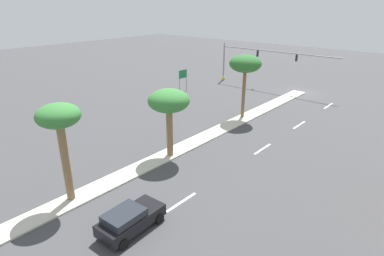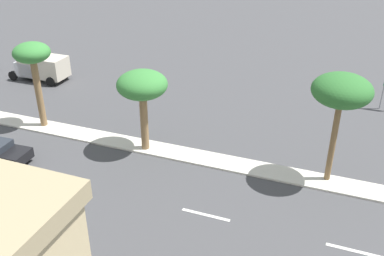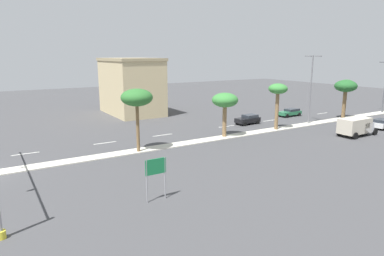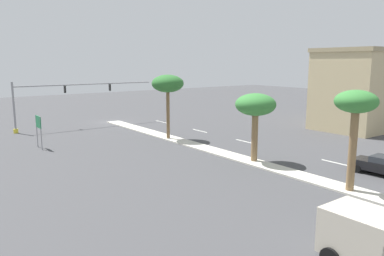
{
  "view_description": "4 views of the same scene",
  "coord_description": "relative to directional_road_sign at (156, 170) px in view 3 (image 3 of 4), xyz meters",
  "views": [
    {
      "loc": [
        -17.64,
        44.52,
        12.25
      ],
      "look_at": [
        -0.0,
        23.94,
        1.56
      ],
      "focal_mm": 30.11,
      "sensor_mm": 36.0,
      "label": 1
    },
    {
      "loc": [
        -23.67,
        14.63,
        15.51
      ],
      "look_at": [
        -1.04,
        23.25,
        2.8
      ],
      "focal_mm": 40.55,
      "sensor_mm": 36.0,
      "label": 2
    },
    {
      "loc": [
        34.1,
        0.91,
        10.55
      ],
      "look_at": [
        2.19,
        20.59,
        2.41
      ],
      "focal_mm": 31.61,
      "sensor_mm": 36.0,
      "label": 3
    },
    {
      "loc": [
        22.45,
        48.52,
        8.35
      ],
      "look_at": [
        1.21,
        20.22,
        2.11
      ],
      "focal_mm": 35.08,
      "sensor_mm": 36.0,
      "label": 4
    }
  ],
  "objects": [
    {
      "name": "palm_tree_inboard",
      "position": [
        -13.1,
        16.14,
        2.42
      ],
      "size": [
        3.37,
        3.37,
        5.7
      ],
      "color": "olive",
      "rests_on": "median_curb"
    },
    {
      "name": "lane_stripe_mid",
      "position": [
        -18.4,
        29.45,
        -2.33
      ],
      "size": [
        0.2,
        2.8,
        0.01
      ],
      "primitive_type": "cube",
      "color": "silver",
      "rests_on": "ground"
    },
    {
      "name": "lane_stripe_leading",
      "position": [
        -18.4,
        1.92,
        -2.33
      ],
      "size": [
        0.2,
        2.8,
        0.01
      ],
      "primitive_type": "cube",
      "color": "silver",
      "rests_on": "ground"
    },
    {
      "name": "palm_tree_right",
      "position": [
        -13.03,
        41.11,
        3.11
      ],
      "size": [
        2.53,
        2.53,
        6.45
      ],
      "color": "brown",
      "rests_on": "median_curb"
    },
    {
      "name": "sedan_green_trailing",
      "position": [
        -19.48,
        35.37,
        -1.62
      ],
      "size": [
        1.92,
        4.34,
        1.29
      ],
      "color": "#287047",
      "rests_on": "ground"
    },
    {
      "name": "palm_tree_trailing",
      "position": [
        -12.5,
        3.86,
        3.66
      ],
      "size": [
        3.43,
        3.43,
        6.91
      ],
      "color": "brown",
      "rests_on": "median_curb"
    },
    {
      "name": "ground_plane",
      "position": [
        -12.87,
        19.47,
        -2.33
      ],
      "size": [
        160.0,
        160.0,
        0.0
      ],
      "primitive_type": "plane",
      "color": "#424244"
    },
    {
      "name": "median_curb",
      "position": [
        -12.87,
        28.14,
        -2.27
      ],
      "size": [
        1.8,
        78.1,
        0.12
      ],
      "primitive_type": "cube",
      "color": "beige",
      "rests_on": "ground"
    },
    {
      "name": "lane_stripe_trailing",
      "position": [
        -18.4,
        9.81,
        -2.33
      ],
      "size": [
        0.2,
        2.8,
        0.01
      ],
      "primitive_type": "cube",
      "color": "silver",
      "rests_on": "ground"
    },
    {
      "name": "lane_stripe_left",
      "position": [
        -18.4,
        -6.91,
        -2.33
      ],
      "size": [
        0.2,
        2.8,
        0.01
      ],
      "primitive_type": "cube",
      "color": "silver",
      "rests_on": "ground"
    },
    {
      "name": "palm_tree_center",
      "position": [
        -12.7,
        25.08,
        3.23
      ],
      "size": [
        2.66,
        2.66,
        6.53
      ],
      "color": "olive",
      "rests_on": "median_curb"
    },
    {
      "name": "palm_tree_outboard",
      "position": [
        -12.55,
        40.29,
        3.08
      ],
      "size": [
        3.52,
        3.52,
        6.43
      ],
      "color": "brown",
      "rests_on": "median_curb"
    },
    {
      "name": "sedan_white_right",
      "position": [
        -5.26,
        39.14,
        -1.57
      ],
      "size": [
        2.25,
        4.29,
        1.41
      ],
      "color": "silver",
      "rests_on": "ground"
    },
    {
      "name": "lane_stripe_inboard",
      "position": [
        -18.4,
        42.61,
        -2.33
      ],
      "size": [
        0.2,
        2.8,
        0.01
      ],
      "primitive_type": "cube",
      "color": "silver",
      "rests_on": "ground"
    },
    {
      "name": "directional_road_sign",
      "position": [
        0.0,
        0.0,
        0.0
      ],
      "size": [
        0.1,
        1.64,
        3.22
      ],
      "color": "gray",
      "rests_on": "ground"
    },
    {
      "name": "lane_stripe_far",
      "position": [
        -18.4,
        20.54,
        -2.33
      ],
      "size": [
        0.2,
        2.8,
        0.01
      ],
      "primitive_type": "cube",
      "color": "silver",
      "rests_on": "ground"
    },
    {
      "name": "commercial_building",
      "position": [
        -36.67,
        12.78,
        2.69
      ],
      "size": [
        13.62,
        8.18,
        10.01
      ],
      "color": "#C6B284",
      "rests_on": "ground"
    },
    {
      "name": "sedan_black_front",
      "position": [
        -18.05,
        24.49,
        -1.56
      ],
      "size": [
        2.07,
        4.02,
        1.45
      ],
      "color": "black",
      "rests_on": "ground"
    },
    {
      "name": "box_truck",
      "position": [
        -4.58,
        31.55,
        -1.01
      ],
      "size": [
        2.53,
        5.64,
        2.41
      ],
      "color": "silver",
      "rests_on": "ground"
    },
    {
      "name": "street_lamp_center",
      "position": [
        -13.04,
        32.37,
        3.83
      ],
      "size": [
        2.9,
        0.24,
        10.38
      ],
      "color": "slate",
      "rests_on": "median_curb"
    }
  ]
}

